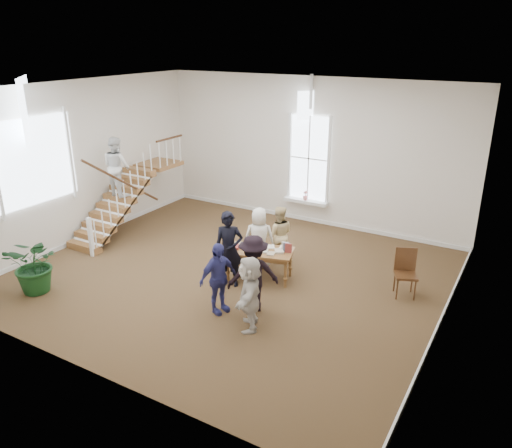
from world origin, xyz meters
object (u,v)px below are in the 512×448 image
Objects in this scene: library_table at (259,253)px; elderly_woman at (259,238)px; side_chair at (406,269)px; person_yellow at (279,234)px; woman_cluster_b at (253,274)px; police_officer at (229,249)px; woman_cluster_c at (250,293)px; floor_plant at (36,264)px; woman_cluster_a at (218,278)px.

elderly_woman reaches higher than library_table.
side_chair is (3.28, 0.99, -0.05)m from library_table.
woman_cluster_b reaches higher than person_yellow.
woman_cluster_c is at bearing -73.84° from police_officer.
police_officer reaches higher than person_yellow.
woman_cluster_c is at bearing 12.87° from floor_plant.
elderly_woman is at bearing 29.77° from person_yellow.
elderly_woman is 1.00× the size of woman_cluster_c.
floor_plant reaches higher than side_chair.
person_yellow is at bearing 154.34° from side_chair.
library_table is 3.42m from side_chair.
library_table is at bearing 62.62° from person_yellow.
woman_cluster_b is 1.25× the size of floor_plant.
woman_cluster_b reaches higher than woman_cluster_c.
woman_cluster_c is 1.14× the size of floor_plant.
person_yellow is 0.96× the size of woman_cluster_a.
side_chair is at bearing -5.45° from police_officer.
floor_plant is (-5.03, -1.15, -0.10)m from woman_cluster_c.
woman_cluster_b is at bearing 20.83° from floor_plant.
person_yellow is 1.38× the size of side_chair.
police_officer is at bearing -161.36° from woman_cluster_c.
police_officer is 1.26m from woman_cluster_a.
floor_plant is 1.24× the size of side_chair.
side_chair is (3.23, 2.80, -0.17)m from woman_cluster_a.
woman_cluster_c reaches higher than floor_plant.
library_table is 1.12× the size of woman_cluster_a.
elderly_woman is 1.42× the size of side_chair.
elderly_woman is 2.43m from woman_cluster_a.
police_officer is 1.20× the size of person_yellow.
police_officer is 1.33× the size of floor_plant.
floor_plant is at bearing 19.29° from elderly_woman.
woman_cluster_a reaches higher than person_yellow.
elderly_woman is at bearing 162.39° from side_chair.
police_officer is 1.16× the size of elderly_woman.
woman_cluster_b reaches higher than woman_cluster_a.
person_yellow is (-0.04, 1.10, 0.09)m from library_table.
woman_cluster_b is 3.54m from side_chair.
floor_plant is (-3.65, -2.50, -0.23)m from police_officer.
woman_cluster_c is 1.42× the size of side_chair.
elderly_woman is 2.90m from woman_cluster_c.
floor_plant is (-4.05, -4.25, -0.08)m from person_yellow.
woman_cluster_c is at bearing -84.60° from woman_cluster_a.
person_yellow is at bearing -146.70° from elderly_woman.
elderly_woman is 2.19m from woman_cluster_b.
woman_cluster_b reaches higher than floor_plant.
woman_cluster_a is (0.48, -1.15, -0.12)m from police_officer.
elderly_woman is 0.58m from person_yellow.
person_yellow is at bearing -117.68° from woman_cluster_b.
library_table is 1.51m from woman_cluster_b.
elderly_woman is at bearing 179.28° from woman_cluster_c.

